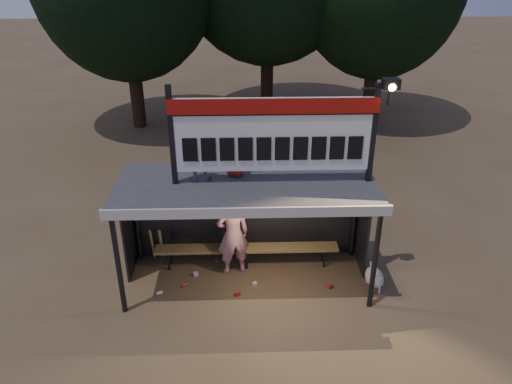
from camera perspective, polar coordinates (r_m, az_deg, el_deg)
ground at (r=10.77m, az=-1.01°, el=-10.05°), size 80.00×80.00×0.00m
player at (r=10.50m, az=-2.66°, el=-4.84°), size 0.79×0.63×1.90m
child_a at (r=9.50m, az=-6.80°, el=4.35°), size 0.53×0.42×1.07m
child_b at (r=9.66m, az=-2.40°, el=4.42°), size 0.54×0.49×0.92m
dugout_shelter at (r=9.99m, az=-1.12°, el=-0.70°), size 5.10×2.08×2.32m
scoreboard_assembly at (r=9.18m, az=2.33°, el=6.82°), size 4.10×0.27×1.99m
bench at (r=10.97m, az=-1.08°, el=-6.51°), size 4.00×0.35×0.48m
dog at (r=10.65m, az=13.41°, el=-9.52°), size 0.36×0.81×0.49m
bats at (r=11.34m, az=-10.79°, el=-5.83°), size 0.47×0.32×0.84m
litter at (r=10.67m, az=-3.39°, el=-10.22°), size 3.63×1.35×0.08m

